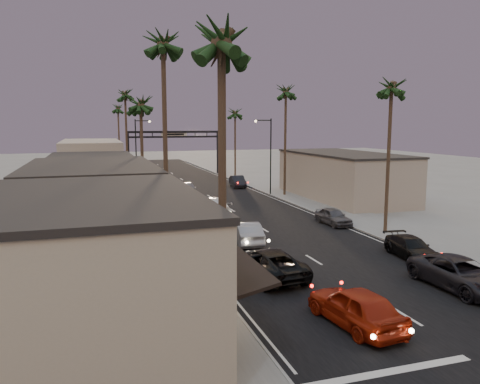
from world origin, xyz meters
TOP-DOWN VIEW (x-y plane):
  - ground at (0.00, 40.00)m, footprint 200.00×200.00m
  - road at (0.00, 45.00)m, footprint 14.00×120.00m
  - sidewalk_left at (-9.50, 52.00)m, footprint 5.00×92.00m
  - sidewalk_right at (9.50, 52.00)m, footprint 5.00×92.00m
  - storefront_near at (-13.00, 12.00)m, footprint 8.00×12.00m
  - storefront_mid at (-13.00, 26.00)m, footprint 8.00×14.00m
  - storefront_far at (-13.00, 42.00)m, footprint 8.00×16.00m
  - storefront_dist at (-13.00, 65.00)m, footprint 8.00×20.00m
  - building_right at (14.00, 40.00)m, footprint 8.00×18.00m
  - arch at (0.00, 70.00)m, footprint 15.20×0.40m
  - streetlight_right at (6.92, 45.00)m, footprint 2.13×0.30m
  - streetlight_left at (-6.92, 58.00)m, footprint 2.13×0.30m
  - palm_la at (-8.60, 9.00)m, footprint 3.20×3.20m
  - palm_lb at (-8.60, 22.00)m, footprint 3.20×3.20m
  - palm_lc at (-8.60, 36.00)m, footprint 3.20×3.20m
  - palm_ld at (-8.60, 55.00)m, footprint 3.20×3.20m
  - palm_ra at (8.60, 24.00)m, footprint 3.20×3.20m
  - palm_rb at (8.60, 44.00)m, footprint 3.20×3.20m
  - palm_rc at (8.60, 64.00)m, footprint 3.20×3.20m
  - palm_far at (-8.30, 78.00)m, footprint 3.20×3.20m
  - oncoming_red at (-2.66, 9.81)m, footprint 2.56×5.14m
  - oncoming_pickup at (-3.90, 16.82)m, footprint 3.28×6.01m
  - oncoming_silver at (-2.71, 24.07)m, footprint 2.26×4.93m
  - oncoming_white at (-2.58, 34.33)m, footprint 2.72×6.23m
  - oncoming_dgrey at (-3.88, 39.83)m, footprint 1.90×4.23m
  - oncoming_grey_far at (-2.53, 48.56)m, footprint 2.06×4.48m
  - curbside_near at (4.81, 12.06)m, footprint 2.80×5.80m
  - curbside_black at (6.05, 17.56)m, footprint 2.36×4.74m
  - curbside_grey at (6.20, 27.87)m, footprint 1.82×4.16m
  - curbside_far at (5.57, 52.91)m, footprint 2.12×4.77m

SIDE VIEW (x-z plane):
  - ground at x=0.00m, z-range 0.00..0.00m
  - road at x=0.00m, z-range -0.01..0.01m
  - sidewalk_left at x=-9.50m, z-range 0.00..0.12m
  - sidewalk_right at x=9.50m, z-range 0.00..0.12m
  - curbside_black at x=6.05m, z-range 0.00..1.32m
  - curbside_grey at x=6.20m, z-range 0.00..1.39m
  - oncoming_dgrey at x=-3.88m, z-range 0.00..1.41m
  - oncoming_grey_far at x=-2.53m, z-range 0.00..1.42m
  - curbside_far at x=5.57m, z-range 0.00..1.52m
  - oncoming_silver at x=-2.71m, z-range 0.00..1.57m
  - curbside_near at x=4.81m, z-range 0.00..1.59m
  - oncoming_pickup at x=-3.90m, z-range 0.00..1.60m
  - oncoming_red at x=-2.66m, z-range 0.00..1.68m
  - oncoming_white at x=-2.58m, z-range 0.00..1.78m
  - storefront_far at x=-13.00m, z-range 0.00..5.00m
  - building_right at x=14.00m, z-range 0.00..5.00m
  - storefront_near at x=-13.00m, z-range 0.00..5.50m
  - storefront_mid at x=-13.00m, z-range 0.00..5.50m
  - storefront_dist at x=-13.00m, z-range 0.00..6.00m
  - streetlight_right at x=6.92m, z-range 0.83..9.83m
  - streetlight_left at x=-6.92m, z-range 0.83..9.83m
  - arch at x=0.00m, z-range 1.90..9.17m
  - palm_lc at x=-8.60m, z-range 4.37..16.57m
  - palm_rc at x=8.60m, z-range 4.37..16.57m
  - palm_la at x=-8.60m, z-range 4.84..18.04m
  - palm_ra at x=8.60m, z-range 4.84..18.04m
  - palm_far at x=-8.30m, z-range 4.84..18.04m
  - palm_ld at x=-8.60m, z-range 5.32..19.52m
  - palm_rb at x=8.60m, z-range 5.32..19.52m
  - palm_lb at x=-8.60m, z-range 5.79..20.99m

